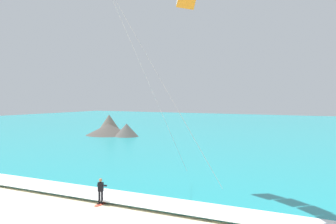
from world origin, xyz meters
TOP-DOWN VIEW (x-y plane):
  - sea at (0.00, 73.53)m, footprint 200.00×120.00m
  - surf_foam at (0.00, 14.53)m, footprint 200.00×2.91m
  - surfboard at (-2.12, 13.12)m, footprint 0.61×1.44m
  - kitesurfer at (-2.12, 13.14)m, footprint 0.56×0.56m
  - headland_left at (-28.02, 48.58)m, footprint 10.75×8.67m

SIDE VIEW (x-z plane):
  - surfboard at x=-2.12m, z-range -0.02..0.07m
  - sea at x=0.00m, z-range 0.00..0.20m
  - surf_foam at x=0.00m, z-range 0.20..0.24m
  - kitesurfer at x=-2.12m, z-range 0.10..1.79m
  - headland_left at x=-28.02m, z-range -0.52..3.17m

